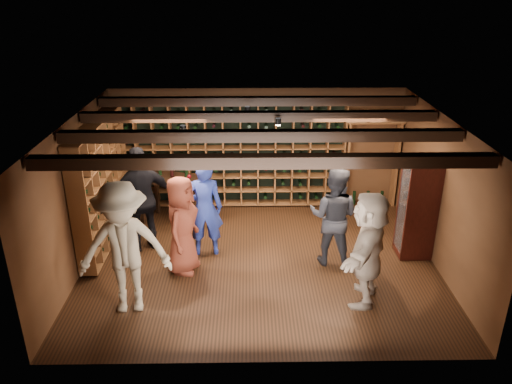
{
  "coord_description": "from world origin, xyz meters",
  "views": [
    {
      "loc": [
        -0.19,
        -7.51,
        4.56
      ],
      "look_at": [
        -0.06,
        0.2,
        1.22
      ],
      "focal_mm": 35.0,
      "sensor_mm": 36.0,
      "label": 1
    }
  ],
  "objects_px": {
    "guest_khaki": "(124,249)",
    "tasting_table": "(173,184)",
    "guest_red_floral": "(182,225)",
    "man_grey_suit": "(334,216)",
    "man_blue_shirt": "(204,208)",
    "guest_beige": "(368,248)",
    "display_cabinet": "(417,210)",
    "guest_woman_black": "(142,200)"
  },
  "relations": [
    {
      "from": "tasting_table",
      "to": "guest_red_floral",
      "type": "bearing_deg",
      "value": -54.94
    },
    {
      "from": "guest_red_floral",
      "to": "guest_khaki",
      "type": "relative_size",
      "value": 0.83
    },
    {
      "from": "tasting_table",
      "to": "display_cabinet",
      "type": "bearing_deg",
      "value": 6.76
    },
    {
      "from": "man_grey_suit",
      "to": "guest_red_floral",
      "type": "xyz_separation_m",
      "value": [
        -2.51,
        -0.21,
        -0.03
      ]
    },
    {
      "from": "guest_khaki",
      "to": "guest_beige",
      "type": "distance_m",
      "value": 3.53
    },
    {
      "from": "guest_beige",
      "to": "man_blue_shirt",
      "type": "bearing_deg",
      "value": -98.92
    },
    {
      "from": "display_cabinet",
      "to": "guest_khaki",
      "type": "relative_size",
      "value": 0.86
    },
    {
      "from": "guest_beige",
      "to": "tasting_table",
      "type": "height_order",
      "value": "guest_beige"
    },
    {
      "from": "display_cabinet",
      "to": "man_grey_suit",
      "type": "relative_size",
      "value": 1.0
    },
    {
      "from": "display_cabinet",
      "to": "man_grey_suit",
      "type": "height_order",
      "value": "display_cabinet"
    },
    {
      "from": "display_cabinet",
      "to": "man_blue_shirt",
      "type": "xyz_separation_m",
      "value": [
        -3.67,
        0.09,
        0.02
      ]
    },
    {
      "from": "guest_khaki",
      "to": "man_blue_shirt",
      "type": "bearing_deg",
      "value": 51.58
    },
    {
      "from": "man_blue_shirt",
      "to": "tasting_table",
      "type": "distance_m",
      "value": 1.37
    },
    {
      "from": "man_grey_suit",
      "to": "tasting_table",
      "type": "xyz_separation_m",
      "value": [
        -2.88,
        1.52,
        -0.02
      ]
    },
    {
      "from": "man_blue_shirt",
      "to": "man_grey_suit",
      "type": "distance_m",
      "value": 2.21
    },
    {
      "from": "man_blue_shirt",
      "to": "guest_woman_black",
      "type": "distance_m",
      "value": 1.12
    },
    {
      "from": "guest_woman_black",
      "to": "guest_beige",
      "type": "bearing_deg",
      "value": 131.93
    },
    {
      "from": "guest_khaki",
      "to": "guest_beige",
      "type": "relative_size",
      "value": 1.13
    },
    {
      "from": "guest_woman_black",
      "to": "guest_khaki",
      "type": "distance_m",
      "value": 1.8
    },
    {
      "from": "guest_red_floral",
      "to": "tasting_table",
      "type": "distance_m",
      "value": 1.77
    },
    {
      "from": "guest_red_floral",
      "to": "guest_khaki",
      "type": "height_order",
      "value": "guest_khaki"
    },
    {
      "from": "man_grey_suit",
      "to": "guest_khaki",
      "type": "xyz_separation_m",
      "value": [
        -3.19,
        -1.26,
        0.14
      ]
    },
    {
      "from": "guest_red_floral",
      "to": "man_grey_suit",
      "type": "bearing_deg",
      "value": -71.07
    },
    {
      "from": "display_cabinet",
      "to": "tasting_table",
      "type": "height_order",
      "value": "display_cabinet"
    },
    {
      "from": "man_grey_suit",
      "to": "tasting_table",
      "type": "relative_size",
      "value": 1.21
    },
    {
      "from": "display_cabinet",
      "to": "guest_red_floral",
      "type": "relative_size",
      "value": 1.04
    },
    {
      "from": "man_grey_suit",
      "to": "guest_beige",
      "type": "height_order",
      "value": "guest_beige"
    },
    {
      "from": "guest_red_floral",
      "to": "guest_beige",
      "type": "xyz_separation_m",
      "value": [
        2.84,
        -0.9,
        0.06
      ]
    },
    {
      "from": "tasting_table",
      "to": "guest_khaki",
      "type": "bearing_deg",
      "value": -73.37
    },
    {
      "from": "man_blue_shirt",
      "to": "guest_beige",
      "type": "height_order",
      "value": "guest_beige"
    },
    {
      "from": "display_cabinet",
      "to": "guest_beige",
      "type": "height_order",
      "value": "guest_beige"
    },
    {
      "from": "man_blue_shirt",
      "to": "guest_khaki",
      "type": "bearing_deg",
      "value": 52.72
    },
    {
      "from": "man_blue_shirt",
      "to": "guest_red_floral",
      "type": "height_order",
      "value": "man_blue_shirt"
    },
    {
      "from": "guest_khaki",
      "to": "tasting_table",
      "type": "xyz_separation_m",
      "value": [
        0.31,
        2.79,
        -0.17
      ]
    },
    {
      "from": "guest_red_floral",
      "to": "guest_khaki",
      "type": "bearing_deg",
      "value": 161.3
    },
    {
      "from": "guest_red_floral",
      "to": "guest_woman_black",
      "type": "height_order",
      "value": "guest_woman_black"
    },
    {
      "from": "man_blue_shirt",
      "to": "guest_beige",
      "type": "bearing_deg",
      "value": 144.96
    },
    {
      "from": "display_cabinet",
      "to": "guest_khaki",
      "type": "xyz_separation_m",
      "value": [
        -4.68,
        -1.51,
        0.16
      ]
    },
    {
      "from": "guest_woman_black",
      "to": "guest_khaki",
      "type": "relative_size",
      "value": 0.95
    },
    {
      "from": "guest_beige",
      "to": "man_grey_suit",
      "type": "bearing_deg",
      "value": -142.57
    },
    {
      "from": "display_cabinet",
      "to": "man_grey_suit",
      "type": "distance_m",
      "value": 1.51
    },
    {
      "from": "guest_red_floral",
      "to": "guest_woman_black",
      "type": "xyz_separation_m",
      "value": [
        -0.77,
        0.74,
        0.13
      ]
    }
  ]
}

